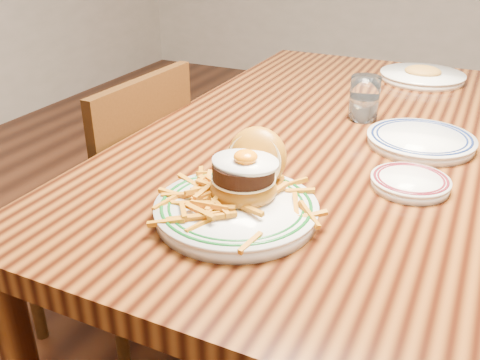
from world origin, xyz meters
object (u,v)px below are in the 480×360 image
at_px(table, 321,161).
at_px(chair_left, 121,207).
at_px(main_plate, 240,195).
at_px(side_plate, 410,182).

bearing_deg(table, chair_left, -164.04).
xyz_separation_m(table, main_plate, (-0.01, -0.48, 0.13)).
relative_size(chair_left, side_plate, 5.51).
relative_size(main_plate, side_plate, 1.96).
distance_m(main_plate, side_plate, 0.36).
bearing_deg(table, side_plate, -42.54).
bearing_deg(chair_left, side_plate, -3.06).
xyz_separation_m(table, chair_left, (-0.56, -0.16, -0.19)).
xyz_separation_m(chair_left, side_plate, (0.82, -0.08, 0.30)).
bearing_deg(main_plate, chair_left, 145.60).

